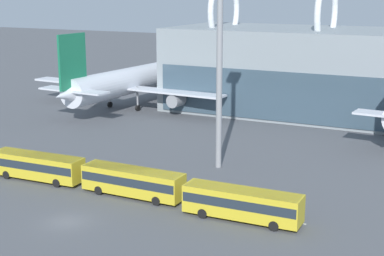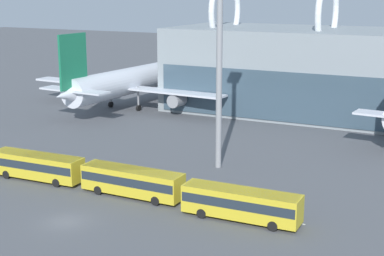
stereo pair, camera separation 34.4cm
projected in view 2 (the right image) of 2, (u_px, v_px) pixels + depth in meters
name	position (u px, v px, depth m)	size (l,w,h in m)	color
ground_plane	(66.00, 222.00, 57.61)	(440.00, 440.00, 0.00)	#515459
airliner_at_gate_near	(126.00, 82.00, 110.80)	(42.09, 39.11, 15.05)	silver
shuttle_bus_0	(37.00, 165.00, 69.85)	(11.97, 3.15, 3.12)	gold
shuttle_bus_1	(132.00, 180.00, 64.23)	(11.91, 2.90, 3.12)	gold
shuttle_bus_2	(241.00, 202.00, 57.62)	(11.93, 2.99, 3.12)	gold
floodlight_mast	(219.00, 51.00, 71.77)	(2.06, 2.06, 26.62)	gray
lane_stripe_3	(262.00, 215.00, 59.35)	(9.31, 0.25, 0.01)	silver
lane_stripe_4	(138.00, 188.00, 67.15)	(10.95, 0.25, 0.01)	silver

